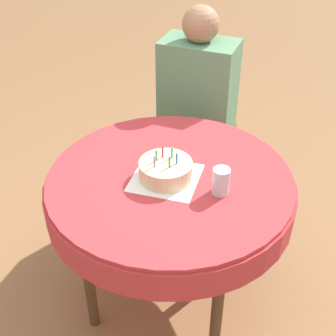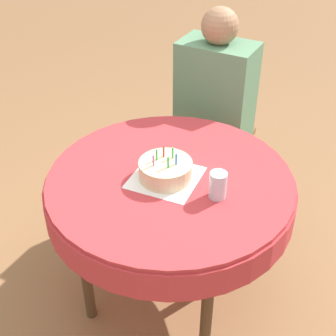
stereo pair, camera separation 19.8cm
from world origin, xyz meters
name	(u,v)px [view 1 (the left image)]	position (x,y,z in m)	size (l,w,h in m)	color
ground_plane	(170,290)	(0.00, 0.00, 0.00)	(12.00, 12.00, 0.00)	#8C603D
dining_table	(170,193)	(0.00, 0.00, 0.65)	(1.09, 1.09, 0.74)	#BC3338
chair	(200,122)	(-0.07, 0.90, 0.51)	(0.44, 0.44, 0.92)	brown
person	(197,93)	(-0.08, 0.81, 0.74)	(0.44, 0.37, 1.23)	#9E7051
napkin	(166,178)	(-0.02, -0.01, 0.74)	(0.28, 0.28, 0.00)	white
birthday_cake	(166,170)	(-0.02, -0.01, 0.78)	(0.23, 0.23, 0.13)	beige
drinking_glass	(221,181)	(0.23, -0.05, 0.80)	(0.07, 0.07, 0.12)	silver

